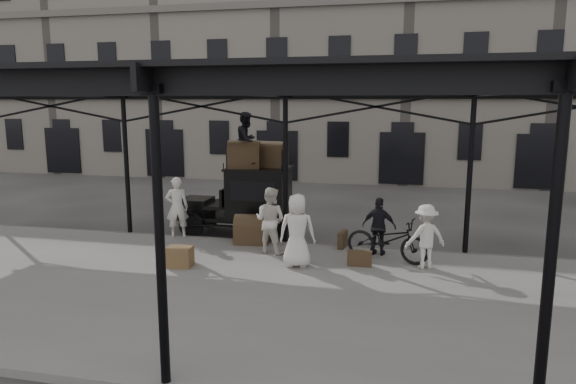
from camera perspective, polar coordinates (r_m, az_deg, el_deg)
name	(u,v)px	position (r m, az deg, el deg)	size (l,w,h in m)	color
ground	(268,268)	(13.25, -2.24, -8.41)	(120.00, 120.00, 0.00)	#383533
platform	(244,293)	(11.41, -4.87, -11.13)	(28.00, 8.00, 0.15)	slate
canopy	(245,81)	(10.93, -4.78, 12.15)	(22.50, 9.00, 4.74)	black
building_frontage	(348,52)	(30.45, 6.71, 15.23)	(64.00, 8.00, 14.00)	slate
taxi	(249,198)	(16.16, -4.30, -0.66)	(3.65, 1.55, 2.18)	black
porter_left	(177,207)	(15.71, -12.22, -1.67)	(0.67, 0.44, 1.84)	silver
porter_midleft	(270,220)	(13.79, -1.99, -3.15)	(0.87, 0.68, 1.79)	silver
porter_centre	(297,230)	(12.63, 1.02, -4.29)	(0.89, 0.58, 1.83)	silver
porter_official	(379,226)	(13.83, 10.09, -3.78)	(0.91, 0.38, 1.55)	black
porter_right	(426,236)	(13.00, 15.05, -4.79)	(1.02, 0.59, 1.58)	silver
bicycle	(388,239)	(13.40, 11.01, -5.18)	(0.75, 2.15, 1.13)	black
porter_roof	(247,140)	(15.84, -4.60, 5.79)	(0.83, 0.64, 1.70)	black
steamer_trunk_roof_near	(244,157)	(15.75, -4.91, 3.94)	(0.96, 0.59, 0.70)	#4F3F24
steamer_trunk_roof_far	(271,156)	(15.98, -1.85, 3.99)	(0.91, 0.55, 0.67)	#4F3F24
steamer_trunk_platform	(252,231)	(14.83, -4.03, -4.38)	(0.97, 0.59, 0.71)	#4F3F24
wicker_hamper	(180,257)	(13.07, -11.92, -7.04)	(0.60, 0.45, 0.50)	brown
suitcase_upright	(343,239)	(14.53, 6.09, -5.25)	(0.15, 0.60, 0.45)	#4F3F24
suitcase_flat	(360,258)	(12.95, 7.96, -7.32)	(0.60, 0.15, 0.40)	#4F3F24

